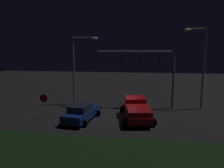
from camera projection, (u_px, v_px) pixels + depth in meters
name	position (u px, v px, depth m)	size (l,w,h in m)	color
ground_plane	(123.00, 115.00, 20.29)	(80.00, 80.00, 0.00)	black
grass_median	(110.00, 158.00, 12.10)	(22.06, 5.74, 0.10)	black
pickup_truck	(136.00, 108.00, 19.08)	(3.42, 5.64, 1.80)	maroon
car_sedan	(81.00, 113.00, 18.63)	(2.95, 4.64, 1.51)	navy
traffic_signal_gantry	(151.00, 63.00, 22.32)	(8.32, 0.56, 6.50)	slate
street_lamp_left	(79.00, 62.00, 23.82)	(2.98, 0.44, 7.78)	slate
street_lamp_right	(200.00, 59.00, 21.80)	(2.27, 0.44, 8.56)	slate
stop_sign	(44.00, 101.00, 19.36)	(0.76, 0.08, 2.23)	slate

